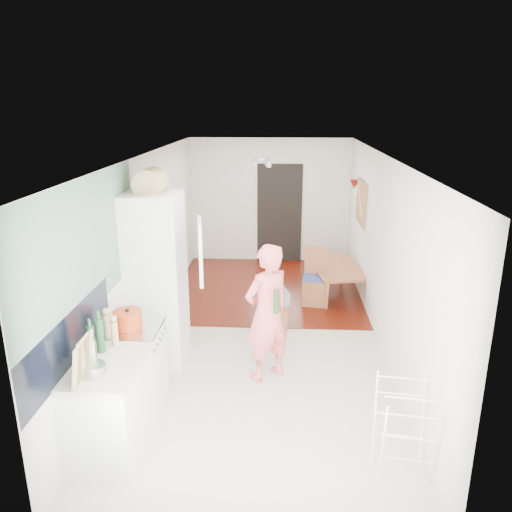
# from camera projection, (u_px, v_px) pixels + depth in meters

# --- Properties ---
(room_shell) EXTENTS (3.20, 7.00, 2.50)m
(room_shell) POSITION_uv_depth(u_px,v_px,m) (263.00, 250.00, 6.72)
(room_shell) COLOR silver
(room_shell) RESTS_ON ground
(floor) EXTENTS (3.20, 7.00, 0.01)m
(floor) POSITION_uv_depth(u_px,v_px,m) (262.00, 334.00, 7.09)
(floor) COLOR beige
(floor) RESTS_ON ground
(wood_floor_overlay) EXTENTS (3.20, 3.30, 0.01)m
(wood_floor_overlay) POSITION_uv_depth(u_px,v_px,m) (267.00, 288.00, 8.85)
(wood_floor_overlay) COLOR #601209
(wood_floor_overlay) RESTS_ON room_shell
(sage_wall_panel) EXTENTS (0.02, 3.00, 1.30)m
(sage_wall_panel) POSITION_uv_depth(u_px,v_px,m) (86.00, 247.00, 4.72)
(sage_wall_panel) COLOR gray
(sage_wall_panel) RESTS_ON room_shell
(tile_splashback) EXTENTS (0.02, 1.90, 0.50)m
(tile_splashback) POSITION_uv_depth(u_px,v_px,m) (71.00, 340.00, 4.40)
(tile_splashback) COLOR black
(tile_splashback) RESTS_ON room_shell
(doorway_recess) EXTENTS (0.90, 0.04, 2.00)m
(doorway_recess) POSITION_uv_depth(u_px,v_px,m) (280.00, 213.00, 10.10)
(doorway_recess) COLOR black
(doorway_recess) RESTS_ON room_shell
(base_cabinet) EXTENTS (0.60, 0.90, 0.86)m
(base_cabinet) POSITION_uv_depth(u_px,v_px,m) (110.00, 411.00, 4.60)
(base_cabinet) COLOR white
(base_cabinet) RESTS_ON room_shell
(worktop) EXTENTS (0.62, 0.92, 0.06)m
(worktop) POSITION_uv_depth(u_px,v_px,m) (106.00, 367.00, 4.46)
(worktop) COLOR beige
(worktop) RESTS_ON room_shell
(range_cooker) EXTENTS (0.60, 0.60, 0.88)m
(range_cooker) POSITION_uv_depth(u_px,v_px,m) (133.00, 369.00, 5.31)
(range_cooker) COLOR white
(range_cooker) RESTS_ON room_shell
(cooker_top) EXTENTS (0.60, 0.60, 0.04)m
(cooker_top) POSITION_uv_depth(u_px,v_px,m) (130.00, 330.00, 5.17)
(cooker_top) COLOR #B2B2B4
(cooker_top) RESTS_ON room_shell
(fridge_housing) EXTENTS (0.66, 0.66, 2.15)m
(fridge_housing) POSITION_uv_depth(u_px,v_px,m) (156.00, 280.00, 6.09)
(fridge_housing) COLOR white
(fridge_housing) RESTS_ON room_shell
(fridge_door) EXTENTS (0.14, 0.56, 0.70)m
(fridge_door) POSITION_uv_depth(u_px,v_px,m) (200.00, 251.00, 5.64)
(fridge_door) COLOR white
(fridge_door) RESTS_ON room_shell
(fridge_interior) EXTENTS (0.02, 0.52, 0.66)m
(fridge_interior) POSITION_uv_depth(u_px,v_px,m) (180.00, 243.00, 5.94)
(fridge_interior) COLOR white
(fridge_interior) RESTS_ON room_shell
(pinboard) EXTENTS (0.03, 0.90, 0.70)m
(pinboard) POSITION_uv_depth(u_px,v_px,m) (361.00, 202.00, 8.36)
(pinboard) COLOR tan
(pinboard) RESTS_ON room_shell
(pinboard_frame) EXTENTS (0.00, 0.94, 0.74)m
(pinboard_frame) POSITION_uv_depth(u_px,v_px,m) (360.00, 202.00, 8.36)
(pinboard_frame) COLOR #A85D3B
(pinboard_frame) RESTS_ON room_shell
(wall_sconce) EXTENTS (0.18, 0.18, 0.16)m
(wall_sconce) POSITION_uv_depth(u_px,v_px,m) (354.00, 184.00, 8.93)
(wall_sconce) COLOR maroon
(wall_sconce) RESTS_ON room_shell
(person) EXTENTS (0.85, 0.81, 1.96)m
(person) POSITION_uv_depth(u_px,v_px,m) (267.00, 301.00, 5.71)
(person) COLOR #F46764
(person) RESTS_ON floor
(dining_table) EXTENTS (0.91, 1.33, 0.43)m
(dining_table) POSITION_uv_depth(u_px,v_px,m) (336.00, 282.00, 8.54)
(dining_table) COLOR #A85D3B
(dining_table) RESTS_ON floor
(dining_chair) EXTENTS (0.43, 0.43, 0.93)m
(dining_chair) POSITION_uv_depth(u_px,v_px,m) (315.00, 277.00, 8.02)
(dining_chair) COLOR #A85D3B
(dining_chair) RESTS_ON floor
(stool) EXTENTS (0.41, 0.41, 0.43)m
(stool) POSITION_uv_depth(u_px,v_px,m) (273.00, 314.00, 7.23)
(stool) COLOR #A85D3B
(stool) RESTS_ON floor
(grey_drape) EXTENTS (0.52, 0.52, 0.19)m
(grey_drape) POSITION_uv_depth(u_px,v_px,m) (272.00, 296.00, 7.09)
(grey_drape) COLOR gray
(grey_drape) RESTS_ON stool
(drying_rack) EXTENTS (0.50, 0.46, 0.88)m
(drying_rack) POSITION_uv_depth(u_px,v_px,m) (404.00, 431.00, 4.31)
(drying_rack) COLOR white
(drying_rack) RESTS_ON floor
(bread_bin) EXTENTS (0.40, 0.38, 0.20)m
(bread_bin) POSITION_uv_depth(u_px,v_px,m) (151.00, 184.00, 5.80)
(bread_bin) COLOR tan
(bread_bin) RESTS_ON fridge_housing
(red_casserole) EXTENTS (0.37, 0.37, 0.18)m
(red_casserole) POSITION_uv_depth(u_px,v_px,m) (128.00, 319.00, 5.16)
(red_casserole) COLOR #C23812
(red_casserole) RESTS_ON cooker_top
(steel_pan) EXTENTS (0.26, 0.26, 0.10)m
(steel_pan) POSITION_uv_depth(u_px,v_px,m) (94.00, 370.00, 4.25)
(steel_pan) COLOR #B2B2B4
(steel_pan) RESTS_ON worktop
(held_bottle) EXTENTS (0.06, 0.06, 0.28)m
(held_bottle) POSITION_uv_depth(u_px,v_px,m) (276.00, 301.00, 5.49)
(held_bottle) COLOR #1F4425
(held_bottle) RESTS_ON person
(bottle_a) EXTENTS (0.09, 0.09, 0.33)m
(bottle_a) POSITION_uv_depth(u_px,v_px,m) (100.00, 336.00, 4.63)
(bottle_a) COLOR #1F4425
(bottle_a) RESTS_ON worktop
(bottle_b) EXTENTS (0.08, 0.08, 0.30)m
(bottle_b) POSITION_uv_depth(u_px,v_px,m) (91.00, 342.00, 4.53)
(bottle_b) COLOR #1F4425
(bottle_b) RESTS_ON worktop
(bottle_c) EXTENTS (0.10, 0.10, 0.22)m
(bottle_c) POSITION_uv_depth(u_px,v_px,m) (90.00, 352.00, 4.43)
(bottle_c) COLOR silver
(bottle_c) RESTS_ON worktop
(pepper_mill_front) EXTENTS (0.07, 0.07, 0.24)m
(pepper_mill_front) POSITION_uv_depth(u_px,v_px,m) (115.00, 333.00, 4.77)
(pepper_mill_front) COLOR tan
(pepper_mill_front) RESTS_ON worktop
(pepper_mill_back) EXTENTS (0.08, 0.08, 0.24)m
(pepper_mill_back) POSITION_uv_depth(u_px,v_px,m) (107.00, 326.00, 4.93)
(pepper_mill_back) COLOR tan
(pepper_mill_back) RESTS_ON worktop
(chopping_boards) EXTENTS (0.12, 0.29, 0.40)m
(chopping_boards) POSITION_uv_depth(u_px,v_px,m) (82.00, 360.00, 4.13)
(chopping_boards) COLOR tan
(chopping_boards) RESTS_ON worktop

